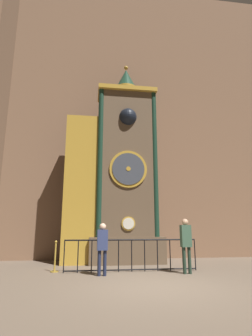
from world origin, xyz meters
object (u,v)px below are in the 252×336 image
clock_tower (115,173)px  stanchion_post (55,262)px  visitor_far (186,240)px  visitor_near (102,244)px

clock_tower → stanchion_post: 4.72m
clock_tower → visitor_far: bearing=-54.3°
clock_tower → stanchion_post: size_ratio=9.14×
clock_tower → visitor_far: 4.66m
clock_tower → visitor_near: bearing=-102.9°
visitor_near → visitor_far: bearing=-1.7°
visitor_near → stanchion_post: visitor_near is taller
clock_tower → visitor_near: clock_tower is taller
clock_tower → visitor_near: size_ratio=5.87×
stanchion_post → visitor_far: bearing=-12.3°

